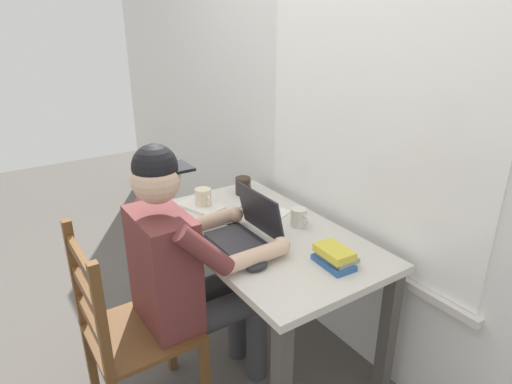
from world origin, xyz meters
name	(u,v)px	position (x,y,z in m)	size (l,w,h in m)	color
ground_plane	(262,348)	(0.00, 0.00, 0.00)	(8.00, 8.00, 0.00)	#56514C
back_wall	(337,101)	(0.00, 0.43, 1.29)	(6.00, 0.08, 2.60)	silver
desk	(263,250)	(0.00, 0.00, 0.61)	(1.22, 0.70, 0.71)	beige
seated_person	(188,267)	(0.05, -0.42, 0.68)	(0.50, 0.60, 1.24)	brown
wooden_chair	(129,333)	(0.05, -0.70, 0.46)	(0.42, 0.42, 0.94)	brown
laptop	(245,230)	(0.03, -0.12, 0.77)	(0.33, 0.28, 0.23)	#232328
computer_mouse	(257,266)	(0.27, -0.22, 0.73)	(0.06, 0.10, 0.03)	#232328
coffee_mug_white	(203,198)	(-0.41, -0.11, 0.77)	(0.13, 0.09, 0.10)	beige
coffee_mug_dark	(243,186)	(-0.45, 0.17, 0.76)	(0.13, 0.09, 0.10)	#38281E
coffee_mug_spare	(299,217)	(0.05, 0.18, 0.76)	(0.12, 0.08, 0.09)	silver
book_stack_main	(335,257)	(0.42, 0.08, 0.75)	(0.18, 0.14, 0.08)	#2D5B9E
paper_pile_near_laptop	(267,213)	(-0.16, 0.13, 0.72)	(0.20, 0.18, 0.01)	white
paper_pile_back_corner	(223,234)	(-0.06, -0.18, 0.72)	(0.19, 0.14, 0.02)	white
paper_pile_side	(201,206)	(-0.42, -0.12, 0.72)	(0.25, 0.14, 0.02)	silver
landscape_photo_print	(253,208)	(-0.25, 0.11, 0.71)	(0.13, 0.09, 0.00)	teal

